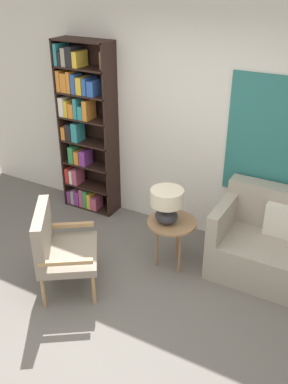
{
  "coord_description": "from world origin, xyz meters",
  "views": [
    {
      "loc": [
        1.74,
        -2.24,
        2.88
      ],
      "look_at": [
        -0.09,
        1.05,
        0.9
      ],
      "focal_mm": 40.0,
      "sensor_mm": 36.0,
      "label": 1
    }
  ],
  "objects": [
    {
      "name": "armchair",
      "position": [
        -0.67,
        0.34,
        0.5
      ],
      "size": [
        0.84,
        0.87,
        0.87
      ],
      "color": "tan",
      "rests_on": "ground_plane"
    },
    {
      "name": "wall_back",
      "position": [
        0.05,
        2.03,
        1.35
      ],
      "size": [
        6.4,
        0.08,
        2.7
      ],
      "color": "silver",
      "rests_on": "ground_plane"
    },
    {
      "name": "bookshelf",
      "position": [
        -1.41,
        1.84,
        1.11
      ],
      "size": [
        0.72,
        0.3,
        2.16
      ],
      "color": "black",
      "rests_on": "ground_plane"
    },
    {
      "name": "ground_plane",
      "position": [
        0.0,
        0.0,
        0.0
      ],
      "size": [
        14.0,
        14.0,
        0.0
      ],
      "primitive_type": "plane",
      "color": "#66605B"
    },
    {
      "name": "side_table",
      "position": [
        0.16,
        1.2,
        0.49
      ],
      "size": [
        0.52,
        0.52,
        0.55
      ],
      "color": "#99704C",
      "rests_on": "ground_plane"
    },
    {
      "name": "table_lamp",
      "position": [
        0.12,
        1.15,
        0.78
      ],
      "size": [
        0.34,
        0.34,
        0.37
      ],
      "color": "#2D2D33",
      "rests_on": "side_table"
    }
  ]
}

